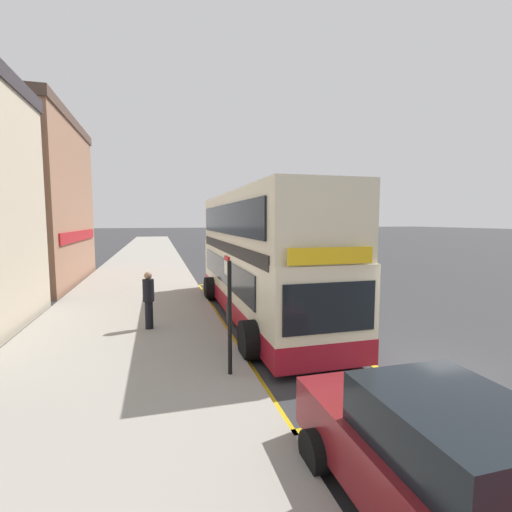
{
  "coord_description": "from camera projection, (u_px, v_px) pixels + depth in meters",
  "views": [
    {
      "loc": [
        -5.97,
        -6.39,
        3.47
      ],
      "look_at": [
        -2.55,
        6.13,
        2.18
      ],
      "focal_mm": 25.39,
      "sensor_mm": 36.0,
      "label": 1
    }
  ],
  "objects": [
    {
      "name": "parked_car_maroon_distant",
      "position": [
        446.0,
        470.0,
        3.88
      ],
      "size": [
        2.09,
        4.2,
        1.62
      ],
      "rotation": [
        0.0,
        0.0,
        -0.04
      ],
      "color": "maroon",
      "rests_on": "ground"
    },
    {
      "name": "ground_plane",
      "position": [
        216.0,
        253.0,
        38.76
      ],
      "size": [
        260.0,
        260.0,
        0.0
      ],
      "primitive_type": "plane",
      "color": "#333335"
    },
    {
      "name": "bus_bay_markings",
      "position": [
        259.0,
        316.0,
        13.03
      ],
      "size": [
        3.01,
        14.22,
        0.01
      ],
      "color": "gold",
      "rests_on": "ground"
    },
    {
      "name": "double_decker_bus",
      "position": [
        259.0,
        259.0,
        13.0
      ],
      "size": [
        3.18,
        11.13,
        4.4
      ],
      "color": "beige",
      "rests_on": "ground"
    },
    {
      "name": "parked_car_grey_kerbside",
      "position": [
        252.0,
        248.0,
        34.19
      ],
      "size": [
        2.09,
        4.2,
        1.62
      ],
      "rotation": [
        0.0,
        0.0,
        0.01
      ],
      "color": "slate",
      "rests_on": "ground"
    },
    {
      "name": "bus_stop_sign",
      "position": [
        229.0,
        304.0,
        7.79
      ],
      "size": [
        0.09,
        0.51,
        2.54
      ],
      "color": "black",
      "rests_on": "pavement_near"
    },
    {
      "name": "pavement_near",
      "position": [
        148.0,
        254.0,
        36.92
      ],
      "size": [
        6.0,
        76.0,
        0.14
      ],
      "primitive_type": "cube",
      "color": "gray",
      "rests_on": "ground"
    },
    {
      "name": "pedestrian_waiting_near_sign",
      "position": [
        149.0,
        298.0,
        11.05
      ],
      "size": [
        0.34,
        0.34,
        1.76
      ],
      "color": "black",
      "rests_on": "pavement_near"
    },
    {
      "name": "parked_car_maroon_behind",
      "position": [
        232.0,
        238.0,
        54.46
      ],
      "size": [
        2.09,
        4.2,
        1.62
      ],
      "rotation": [
        0.0,
        0.0,
        -0.03
      ],
      "color": "maroon",
      "rests_on": "ground"
    },
    {
      "name": "parked_car_silver_across",
      "position": [
        240.0,
        244.0,
        41.34
      ],
      "size": [
        2.09,
        4.2,
        1.62
      ],
      "rotation": [
        0.0,
        0.0,
        3.15
      ],
      "color": "#B2B5BA",
      "rests_on": "ground"
    }
  ]
}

